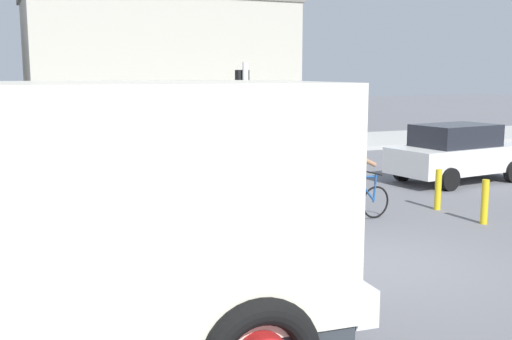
{
  "coord_description": "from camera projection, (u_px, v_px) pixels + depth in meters",
  "views": [
    {
      "loc": [
        -5.39,
        -7.79,
        2.98
      ],
      "look_at": [
        -1.0,
        2.5,
        1.2
      ],
      "focal_mm": 42.71,
      "sensor_mm": 36.0,
      "label": 1
    }
  ],
  "objects": [
    {
      "name": "car_red_near",
      "position": [
        457.0,
        153.0,
        16.8
      ],
      "size": [
        4.18,
        2.24,
        1.6
      ],
      "color": "white",
      "rests_on": "ground"
    },
    {
      "name": "building_mid_block",
      "position": [
        160.0,
        69.0,
        28.67
      ],
      "size": [
        12.05,
        6.5,
        6.37
      ],
      "color": "#B2AD9E",
      "rests_on": "ground"
    },
    {
      "name": "sidewalk_far",
      "position": [
        154.0,
        151.0,
        22.97
      ],
      "size": [
        80.0,
        5.0,
        0.16
      ],
      "primitive_type": "cube",
      "color": "#ADADA8",
      "rests_on": "ground"
    },
    {
      "name": "cyclist",
      "position": [
        355.0,
        179.0,
        12.28
      ],
      "size": [
        1.73,
        0.5,
        1.72
      ],
      "color": "black",
      "rests_on": "ground"
    },
    {
      "name": "ground_plane",
      "position": [
        376.0,
        264.0,
        9.64
      ],
      "size": [
        120.0,
        120.0,
        0.0
      ],
      "primitive_type": "plane",
      "color": "slate"
    },
    {
      "name": "truck_foreground",
      "position": [
        58.0,
        214.0,
        5.74
      ],
      "size": [
        5.57,
        3.1,
        2.9
      ],
      "color": "silver",
      "rests_on": "ground"
    },
    {
      "name": "traffic_light_pole",
      "position": [
        244.0,
        119.0,
        12.44
      ],
      "size": [
        0.24,
        0.43,
        3.2
      ],
      "color": "red",
      "rests_on": "ground"
    },
    {
      "name": "bollard_far",
      "position": [
        438.0,
        190.0,
        13.39
      ],
      "size": [
        0.14,
        0.14,
        0.9
      ],
      "primitive_type": "cylinder",
      "color": "gold",
      "rests_on": "ground"
    },
    {
      "name": "bollard_near",
      "position": [
        485.0,
        202.0,
        12.11
      ],
      "size": [
        0.14,
        0.14,
        0.9
      ],
      "primitive_type": "cylinder",
      "color": "gold",
      "rests_on": "ground"
    }
  ]
}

